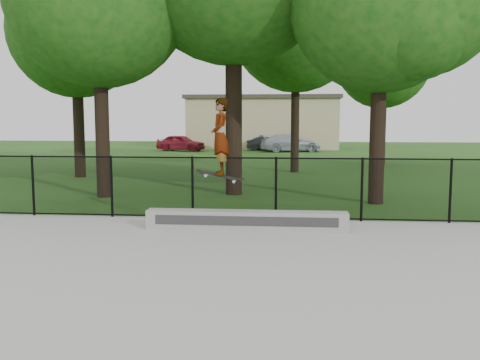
{
  "coord_description": "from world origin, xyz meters",
  "views": [
    {
      "loc": [
        0.36,
        -6.64,
        2.46
      ],
      "look_at": [
        -0.69,
        4.2,
        1.2
      ],
      "focal_mm": 40.0,
      "sensor_mm": 36.0,
      "label": 1
    }
  ],
  "objects_px": {
    "car_c": "(290,143)",
    "car_a": "(181,143)",
    "skater_airborne": "(220,138)",
    "car_b": "(268,143)",
    "grind_ledge": "(246,220)"
  },
  "relations": [
    {
      "from": "car_b",
      "to": "car_c",
      "type": "distance_m",
      "value": 2.33
    },
    {
      "from": "car_b",
      "to": "car_c",
      "type": "relative_size",
      "value": 0.72
    },
    {
      "from": "car_c",
      "to": "skater_airborne",
      "type": "height_order",
      "value": "skater_airborne"
    },
    {
      "from": "car_c",
      "to": "car_a",
      "type": "bearing_deg",
      "value": 75.41
    },
    {
      "from": "car_a",
      "to": "car_b",
      "type": "height_order",
      "value": "car_a"
    },
    {
      "from": "grind_ledge",
      "to": "car_c",
      "type": "relative_size",
      "value": 1.07
    },
    {
      "from": "grind_ledge",
      "to": "skater_airborne",
      "type": "height_order",
      "value": "skater_airborne"
    },
    {
      "from": "grind_ledge",
      "to": "car_a",
      "type": "xyz_separation_m",
      "value": [
        -7.35,
        28.27,
        0.36
      ]
    },
    {
      "from": "grind_ledge",
      "to": "car_b",
      "type": "distance_m",
      "value": 29.73
    },
    {
      "from": "car_a",
      "to": "car_b",
      "type": "distance_m",
      "value": 6.63
    },
    {
      "from": "grind_ledge",
      "to": "car_c",
      "type": "distance_m",
      "value": 28.2
    },
    {
      "from": "car_b",
      "to": "skater_airborne",
      "type": "height_order",
      "value": "skater_airborne"
    },
    {
      "from": "car_a",
      "to": "car_c",
      "type": "distance_m",
      "value": 8.22
    },
    {
      "from": "skater_airborne",
      "to": "grind_ledge",
      "type": "bearing_deg",
      "value": 12.77
    },
    {
      "from": "car_b",
      "to": "car_c",
      "type": "xyz_separation_m",
      "value": [
        1.75,
        -1.53,
        0.11
      ]
    }
  ]
}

